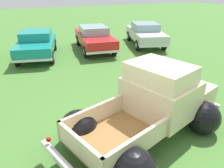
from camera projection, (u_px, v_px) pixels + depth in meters
ground_plane at (142, 137)px, 5.70m from camera, size 80.00×80.00×0.00m
vintage_pickup_truck at (153, 108)px, 5.63m from camera, size 4.99×3.78×1.96m
show_car_1 at (37, 43)px, 11.91m from camera, size 2.80×4.55×1.43m
show_car_2 at (94, 37)px, 13.26m from camera, size 2.43×4.70×1.43m
show_car_3 at (145, 33)px, 14.42m from camera, size 3.06×4.72×1.43m
lane_cone_1 at (135, 86)px, 7.92m from camera, size 0.36×0.36×0.63m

